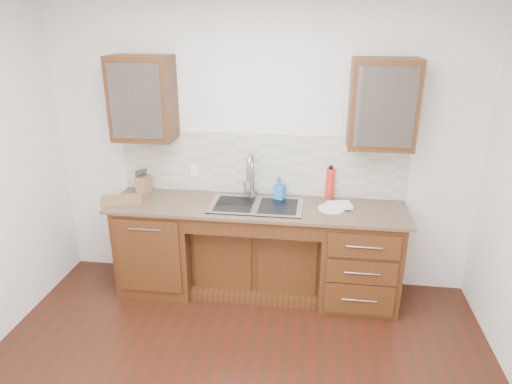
# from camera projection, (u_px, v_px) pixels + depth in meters

# --- Properties ---
(wall_back) EXTENTS (4.00, 0.10, 2.70)m
(wall_back) POSITION_uv_depth(u_px,v_px,m) (262.00, 148.00, 4.32)
(wall_back) COLOR silver
(wall_back) RESTS_ON ground
(base_cabinet_left) EXTENTS (0.70, 0.62, 0.88)m
(base_cabinet_left) POSITION_uv_depth(u_px,v_px,m) (160.00, 244.00, 4.44)
(base_cabinet_left) COLOR #593014
(base_cabinet_left) RESTS_ON ground
(base_cabinet_center) EXTENTS (1.20, 0.44, 0.70)m
(base_cabinet_center) POSITION_uv_depth(u_px,v_px,m) (258.00, 254.00, 4.43)
(base_cabinet_center) COLOR #593014
(base_cabinet_center) RESTS_ON ground
(base_cabinet_right) EXTENTS (0.70, 0.62, 0.88)m
(base_cabinet_right) POSITION_uv_depth(u_px,v_px,m) (359.00, 257.00, 4.20)
(base_cabinet_right) COLOR #593014
(base_cabinet_right) RESTS_ON ground
(countertop) EXTENTS (2.70, 0.65, 0.03)m
(countertop) POSITION_uv_depth(u_px,v_px,m) (256.00, 207.00, 4.14)
(countertop) COLOR #84705B
(countertop) RESTS_ON base_cabinet_left
(backsplash) EXTENTS (2.70, 0.02, 0.59)m
(backsplash) POSITION_uv_depth(u_px,v_px,m) (261.00, 164.00, 4.32)
(backsplash) COLOR beige
(backsplash) RESTS_ON wall_back
(sink) EXTENTS (0.84, 0.46, 0.19)m
(sink) POSITION_uv_depth(u_px,v_px,m) (256.00, 215.00, 4.15)
(sink) COLOR #9E9EA5
(sink) RESTS_ON countertop
(faucet) EXTENTS (0.04, 0.04, 0.40)m
(faucet) POSITION_uv_depth(u_px,v_px,m) (252.00, 177.00, 4.27)
(faucet) COLOR #999993
(faucet) RESTS_ON countertop
(filter_tap) EXTENTS (0.02, 0.02, 0.24)m
(filter_tap) POSITION_uv_depth(u_px,v_px,m) (279.00, 186.00, 4.28)
(filter_tap) COLOR #999993
(filter_tap) RESTS_ON countertop
(upper_cabinet_left) EXTENTS (0.55, 0.34, 0.75)m
(upper_cabinet_left) POSITION_uv_depth(u_px,v_px,m) (143.00, 99.00, 4.08)
(upper_cabinet_left) COLOR #593014
(upper_cabinet_left) RESTS_ON wall_back
(upper_cabinet_right) EXTENTS (0.55, 0.34, 0.75)m
(upper_cabinet_right) POSITION_uv_depth(u_px,v_px,m) (383.00, 104.00, 3.82)
(upper_cabinet_right) COLOR #593014
(upper_cabinet_right) RESTS_ON wall_back
(outlet_left) EXTENTS (0.08, 0.01, 0.12)m
(outlet_left) POSITION_uv_depth(u_px,v_px,m) (194.00, 170.00, 4.42)
(outlet_left) COLOR white
(outlet_left) RESTS_ON backsplash
(outlet_right) EXTENTS (0.08, 0.01, 0.12)m
(outlet_right) POSITION_uv_depth(u_px,v_px,m) (330.00, 176.00, 4.26)
(outlet_right) COLOR white
(outlet_right) RESTS_ON backsplash
(soap_bottle) EXTENTS (0.12, 0.12, 0.20)m
(soap_bottle) POSITION_uv_depth(u_px,v_px,m) (280.00, 189.00, 4.24)
(soap_bottle) COLOR blue
(soap_bottle) RESTS_ON countertop
(water_bottle) EXTENTS (0.08, 0.08, 0.29)m
(water_bottle) POSITION_uv_depth(u_px,v_px,m) (330.00, 184.00, 4.24)
(water_bottle) COLOR red
(water_bottle) RESTS_ON countertop
(plate) EXTENTS (0.26, 0.26, 0.01)m
(plate) POSITION_uv_depth(u_px,v_px,m) (331.00, 209.00, 4.05)
(plate) COLOR silver
(plate) RESTS_ON countertop
(dish_towel) EXTENTS (0.24, 0.20, 0.03)m
(dish_towel) POSITION_uv_depth(u_px,v_px,m) (339.00, 205.00, 4.06)
(dish_towel) COLOR white
(dish_towel) RESTS_ON plate
(knife_block) EXTENTS (0.11, 0.17, 0.18)m
(knife_block) POSITION_uv_depth(u_px,v_px,m) (144.00, 185.00, 4.39)
(knife_block) COLOR #967648
(knife_block) RESTS_ON countertop
(cutting_board) EXTENTS (0.44, 0.38, 0.02)m
(cutting_board) POSITION_uv_depth(u_px,v_px,m) (121.00, 200.00, 4.24)
(cutting_board) COLOR #9F6B2B
(cutting_board) RESTS_ON countertop
(cup_left_a) EXTENTS (0.15, 0.15, 0.09)m
(cup_left_a) POSITION_uv_depth(u_px,v_px,m) (137.00, 104.00, 4.11)
(cup_left_a) COLOR white
(cup_left_a) RESTS_ON upper_cabinet_left
(cup_left_b) EXTENTS (0.10, 0.10, 0.09)m
(cup_left_b) POSITION_uv_depth(u_px,v_px,m) (148.00, 105.00, 4.10)
(cup_left_b) COLOR white
(cup_left_b) RESTS_ON upper_cabinet_left
(cup_right_a) EXTENTS (0.16, 0.16, 0.11)m
(cup_right_a) POSITION_uv_depth(u_px,v_px,m) (377.00, 110.00, 3.84)
(cup_right_a) COLOR white
(cup_right_a) RESTS_ON upper_cabinet_right
(cup_right_b) EXTENTS (0.11, 0.11, 0.09)m
(cup_right_b) POSITION_uv_depth(u_px,v_px,m) (388.00, 111.00, 3.83)
(cup_right_b) COLOR white
(cup_right_b) RESTS_ON upper_cabinet_right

